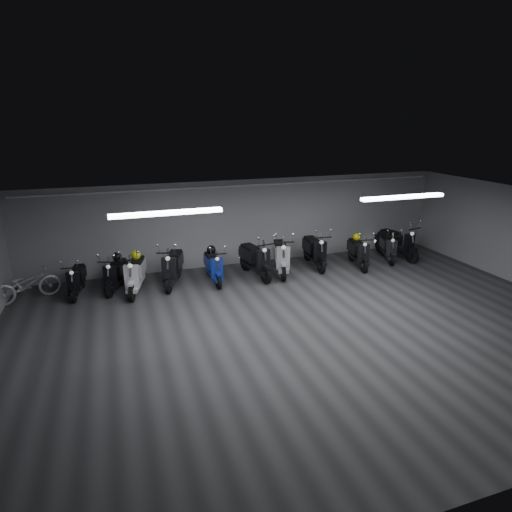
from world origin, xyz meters
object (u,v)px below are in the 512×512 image
object	(u,v)px
scooter_9	(388,243)
scooter_10	(398,238)
helmet_3	(117,257)
scooter_3	(172,261)
scooter_8	(359,247)
scooter_4	(213,262)
scooter_5	(255,254)
scooter_0	(76,275)
scooter_6	(281,251)
bicycle	(26,281)
scooter_1	(115,269)
helmet_2	(357,237)
scooter_2	(135,268)
helmet_1	(136,255)
scooter_7	(315,246)
helmet_0	(211,250)

from	to	relation	value
scooter_9	scooter_10	world-z (taller)	scooter_10
helmet_3	scooter_3	bearing A→B (deg)	-13.01
scooter_8	helmet_3	xyz separation A→B (m)	(-7.47, 0.68, 0.25)
scooter_4	scooter_5	distance (m)	1.31
scooter_0	scooter_4	xyz separation A→B (m)	(3.78, -0.27, 0.05)
scooter_6	scooter_8	size ratio (longest dim) A/B	1.13
bicycle	scooter_5	bearing A→B (deg)	-113.19
scooter_1	helmet_2	world-z (taller)	scooter_1
scooter_10	scooter_3	bearing A→B (deg)	166.45
scooter_5	bicycle	xyz separation A→B (m)	(-6.34, 0.26, -0.19)
scooter_4	helmet_3	world-z (taller)	scooter_4
scooter_6	scooter_10	xyz separation A→B (m)	(4.39, 0.15, -0.02)
scooter_3	helmet_3	bearing A→B (deg)	-173.12
scooter_0	scooter_8	size ratio (longest dim) A/B	0.90
scooter_0	scooter_2	world-z (taller)	scooter_2
scooter_4	helmet_1	distance (m)	2.20
scooter_4	scooter_7	world-z (taller)	scooter_7
scooter_5	scooter_6	distance (m)	0.86
scooter_3	bicycle	world-z (taller)	scooter_3
scooter_8	bicycle	bearing A→B (deg)	-170.96
scooter_6	bicycle	distance (m)	7.20
scooter_6	helmet_1	bearing A→B (deg)	-166.53
scooter_5	scooter_3	bearing A→B (deg)	166.87
scooter_0	scooter_6	xyz separation A→B (m)	(5.95, -0.21, 0.16)
scooter_4	scooter_7	bearing A→B (deg)	4.88
scooter_2	scooter_9	bearing A→B (deg)	15.54
scooter_10	scooter_6	bearing A→B (deg)	168.19
scooter_1	scooter_7	size ratio (longest dim) A/B	0.87
bicycle	helmet_0	size ratio (longest dim) A/B	6.19
scooter_10	helmet_1	size ratio (longest dim) A/B	7.38
bicycle	scooter_2	bearing A→B (deg)	-118.13
scooter_2	scooter_6	xyz separation A→B (m)	(4.40, 0.11, 0.04)
scooter_3	helmet_0	bearing A→B (deg)	22.98
scooter_3	scooter_4	bearing A→B (deg)	11.26
scooter_1	scooter_6	size ratio (longest dim) A/B	0.84
helmet_2	helmet_3	xyz separation A→B (m)	(-7.52, 0.44, -0.03)
helmet_1	helmet_0	bearing A→B (deg)	1.12
scooter_6	helmet_3	xyz separation A→B (m)	(-4.84, 0.47, 0.16)
helmet_0	scooter_3	bearing A→B (deg)	-176.91
scooter_6	scooter_7	size ratio (longest dim) A/B	1.04
scooter_7	bicycle	distance (m)	8.47
scooter_1	scooter_6	bearing A→B (deg)	17.70
scooter_0	scooter_9	bearing A→B (deg)	7.09
scooter_5	helmet_1	size ratio (longest dim) A/B	7.42
scooter_4	helmet_3	bearing A→B (deg)	168.96
helmet_1	scooter_5	bearing A→B (deg)	-2.65
scooter_3	helmet_2	bearing A→B (deg)	19.00
scooter_4	helmet_0	world-z (taller)	scooter_4
scooter_5	bicycle	distance (m)	6.35
scooter_9	helmet_1	bearing A→B (deg)	-159.91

